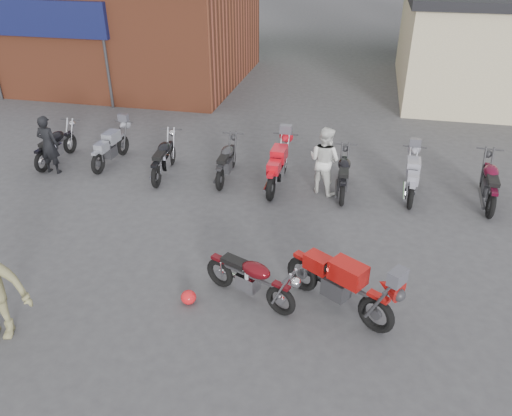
% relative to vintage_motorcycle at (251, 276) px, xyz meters
% --- Properties ---
extents(ground, '(90.00, 90.00, 0.00)m').
position_rel_vintage_motorcycle_xyz_m(ground, '(-0.62, -0.49, -0.52)').
color(ground, '#38383B').
extents(brick_building, '(12.00, 8.00, 4.00)m').
position_rel_vintage_motorcycle_xyz_m(brick_building, '(-9.62, 13.51, 1.48)').
color(brick_building, brown).
rests_on(brick_building, ground).
extents(vintage_motorcycle, '(1.90, 1.26, 1.05)m').
position_rel_vintage_motorcycle_xyz_m(vintage_motorcycle, '(0.00, 0.00, 0.00)').
color(vintage_motorcycle, '#49090E').
rests_on(vintage_motorcycle, ground).
extents(sportbike, '(2.15, 1.70, 1.22)m').
position_rel_vintage_motorcycle_xyz_m(sportbike, '(1.51, 0.07, 0.09)').
color(sportbike, '#A4100D').
rests_on(sportbike, ground).
extents(helmet, '(0.32, 0.32, 0.25)m').
position_rel_vintage_motorcycle_xyz_m(helmet, '(-1.04, -0.31, -0.40)').
color(helmet, red).
rests_on(helmet, ground).
extents(person_dark, '(0.58, 0.38, 1.57)m').
position_rel_vintage_motorcycle_xyz_m(person_dark, '(-6.34, 4.00, 0.26)').
color(person_dark, black).
rests_on(person_dark, ground).
extents(person_light, '(1.01, 0.94, 1.67)m').
position_rel_vintage_motorcycle_xyz_m(person_light, '(0.80, 4.44, 0.31)').
color(person_light, silver).
rests_on(person_light, ground).
extents(row_bike_0, '(0.67, 1.85, 1.06)m').
position_rel_vintage_motorcycle_xyz_m(row_bike_0, '(-6.59, 4.66, 0.01)').
color(row_bike_0, black).
rests_on(row_bike_0, ground).
extents(row_bike_1, '(0.71, 1.86, 1.06)m').
position_rel_vintage_motorcycle_xyz_m(row_bike_1, '(-5.06, 4.87, 0.01)').
color(row_bike_1, gray).
rests_on(row_bike_1, ground).
extents(row_bike_2, '(0.79, 1.93, 1.09)m').
position_rel_vintage_motorcycle_xyz_m(row_bike_2, '(-3.36, 4.48, 0.02)').
color(row_bike_2, black).
rests_on(row_bike_2, ground).
extents(row_bike_3, '(0.66, 1.84, 1.06)m').
position_rel_vintage_motorcycle_xyz_m(row_bike_3, '(-1.72, 4.66, 0.00)').
color(row_bike_3, '#27272A').
rests_on(row_bike_3, ground).
extents(row_bike_4, '(0.74, 2.07, 1.19)m').
position_rel_vintage_motorcycle_xyz_m(row_bike_4, '(-0.34, 4.49, 0.07)').
color(row_bike_4, red).
rests_on(row_bike_4, ground).
extents(row_bike_5, '(0.68, 1.85, 1.06)m').
position_rel_vintage_motorcycle_xyz_m(row_bike_5, '(1.28, 4.52, 0.00)').
color(row_bike_5, black).
rests_on(row_bike_5, ground).
extents(row_bike_6, '(0.70, 1.86, 1.06)m').
position_rel_vintage_motorcycle_xyz_m(row_bike_6, '(2.90, 4.70, 0.01)').
color(row_bike_6, '#9696A4').
rests_on(row_bike_6, ground).
extents(row_bike_7, '(0.79, 2.01, 1.14)m').
position_rel_vintage_motorcycle_xyz_m(row_bike_7, '(4.65, 4.70, 0.05)').
color(row_bike_7, '#4A091D').
rests_on(row_bike_7, ground).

